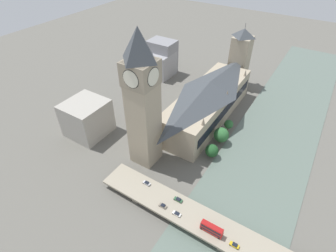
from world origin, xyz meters
The scene contains 18 objects.
ground_plane centered at (0.00, 0.00, 0.00)m, with size 600.00×600.00×0.00m, color #605E56.
river_water centered at (-31.25, 0.00, 0.15)m, with size 50.51×360.00×0.30m, color slate.
parliament_hall centered at (16.60, -8.00, 14.42)m, with size 27.65×91.02×29.07m.
clock_tower centered at (28.92, 48.41, 42.10)m, with size 15.05×15.05×78.00m.
victoria_tower centered at (16.65, -64.56, 23.85)m, with size 14.10×14.10×51.70m.
road_bridge centered at (-31.25, 70.94, 3.85)m, with size 133.02×15.26×4.81m.
double_decker_bus_mid centered at (-25.00, 73.84, 7.53)m, with size 10.21×2.59×4.95m.
car_northbound_lead centered at (14.59, 67.49, 5.52)m, with size 4.11×1.80×1.44m.
car_northbound_mid centered at (-7.75, 74.45, 5.43)m, with size 4.23×1.87×1.24m.
car_northbound_tail centered at (-4.36, 67.41, 5.48)m, with size 4.34×1.91×1.37m.
car_southbound_lead centered at (0.09, 74.33, 5.46)m, with size 3.85×1.87×1.30m.
car_southbound_mid centered at (-35.89, 74.25, 5.52)m, with size 4.05×1.81×1.43m.
city_block_west centered at (81.53, -48.58, 15.13)m, with size 23.21×17.46×30.26m.
city_block_center centered at (81.92, -43.95, 10.60)m, with size 24.00×22.59×21.20m.
city_block_east centered at (75.33, 49.18, 11.55)m, with size 24.54×25.20×23.10m.
tree_embankment_near centered at (-3.61, 27.30, 5.51)m, with size 7.86×7.86×9.45m.
tree_embankment_mid centered at (-3.00, 12.42, 6.71)m, with size 9.54×9.54×11.49m.
tree_embankment_far centered at (-2.47, -1.40, 5.80)m, with size 6.00×6.00×8.83m.
Camera 1 is at (-41.62, 135.33, 113.30)m, focal length 28.00 mm.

